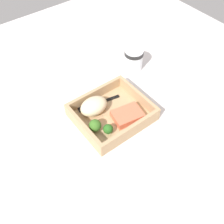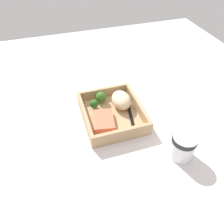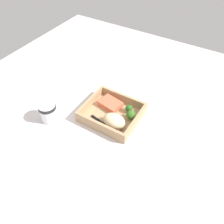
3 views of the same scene
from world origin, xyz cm
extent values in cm
cube|color=silver|center=(0.00, 0.00, -1.00)|extent=(160.00, 160.00, 2.00)
cube|color=tan|center=(0.00, 0.00, 0.60)|extent=(24.44, 21.36, 1.20)
cube|color=tan|center=(0.00, -10.08, 3.23)|extent=(24.44, 1.20, 4.05)
cube|color=tan|center=(0.00, 10.08, 3.23)|extent=(24.44, 1.20, 4.05)
cube|color=tan|center=(-11.62, 0.00, 3.23)|extent=(1.20, 18.96, 4.05)
cube|color=tan|center=(11.62, 0.00, 3.23)|extent=(1.20, 18.96, 4.05)
cube|color=#E56949|center=(-3.33, 4.20, 2.49)|extent=(10.95, 8.83, 2.57)
ellipsoid|color=beige|center=(3.99, -4.96, 4.00)|extent=(9.83, 7.11, 5.60)
cylinder|color=#7FAC5D|center=(5.67, 5.32, 1.82)|extent=(1.24, 1.24, 1.25)
sphere|color=#295E1E|center=(5.67, 5.32, 3.35)|extent=(3.27, 3.27, 3.27)
cylinder|color=#769F59|center=(8.32, 1.92, 1.96)|extent=(1.54, 1.54, 1.53)
sphere|color=#386722|center=(8.32, 1.92, 3.84)|extent=(4.05, 4.05, 4.05)
cube|color=black|center=(-1.24, -6.70, 1.42)|extent=(12.37, 3.53, 0.44)
cube|color=black|center=(6.50, -8.26, 1.42)|extent=(3.77, 2.83, 0.44)
cylinder|color=white|center=(-22.73, -15.52, 4.39)|extent=(7.32, 7.32, 8.78)
cylinder|color=black|center=(-22.73, -15.52, 7.59)|extent=(7.54, 7.54, 1.58)
camera|label=1|loc=(34.86, 45.58, 70.57)|focal=42.00mm
camera|label=2|loc=(-55.72, 17.44, 57.81)|focal=35.00mm
camera|label=3|loc=(34.21, -56.90, 72.71)|focal=35.00mm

